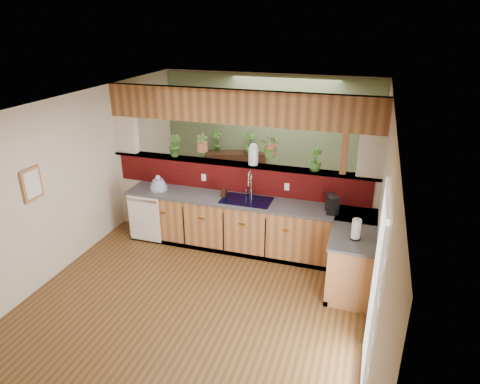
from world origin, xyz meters
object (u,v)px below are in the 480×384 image
(coffee_maker, at_px, (332,205))
(glass_jar, at_px, (253,154))
(paper_towel, at_px, (356,230))
(soap_dispenser, at_px, (224,191))
(faucet, at_px, (250,183))
(dish_stack, at_px, (158,185))
(shelving_console, at_px, (233,172))

(coffee_maker, distance_m, glass_jar, 1.53)
(paper_towel, distance_m, glass_jar, 2.18)
(soap_dispenser, distance_m, glass_jar, 0.78)
(glass_jar, bearing_deg, soap_dispenser, -138.68)
(faucet, bearing_deg, dish_stack, -173.96)
(coffee_maker, relative_size, paper_towel, 0.89)
(paper_towel, relative_size, shelving_console, 0.23)
(paper_towel, height_order, shelving_console, paper_towel)
(faucet, relative_size, glass_jar, 1.28)
(dish_stack, relative_size, soap_dispenser, 1.58)
(soap_dispenser, bearing_deg, dish_stack, -178.20)
(shelving_console, bearing_deg, paper_towel, -67.58)
(soap_dispenser, distance_m, shelving_console, 2.38)
(dish_stack, bearing_deg, coffee_maker, -0.93)
(paper_towel, xyz_separation_m, shelving_console, (-2.74, 3.08, -0.54))
(coffee_maker, bearing_deg, soap_dispenser, 154.54)
(faucet, relative_size, dish_stack, 1.54)
(faucet, distance_m, soap_dispenser, 0.46)
(coffee_maker, xyz_separation_m, shelving_console, (-2.34, 2.33, -0.53))
(soap_dispenser, height_order, paper_towel, paper_towel)
(soap_dispenser, height_order, coffee_maker, coffee_maker)
(soap_dispenser, bearing_deg, paper_towel, -20.98)
(shelving_console, bearing_deg, dish_stack, -123.83)
(faucet, height_order, glass_jar, glass_jar)
(coffee_maker, xyz_separation_m, paper_towel, (0.40, -0.74, 0.01))
(coffee_maker, bearing_deg, shelving_console, 112.41)
(dish_stack, distance_m, glass_jar, 1.72)
(glass_jar, bearing_deg, coffee_maker, -17.65)
(coffee_maker, bearing_deg, glass_jar, 139.64)
(faucet, height_order, coffee_maker, faucet)
(paper_towel, bearing_deg, dish_stack, 166.66)
(shelving_console, bearing_deg, faucet, -84.16)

